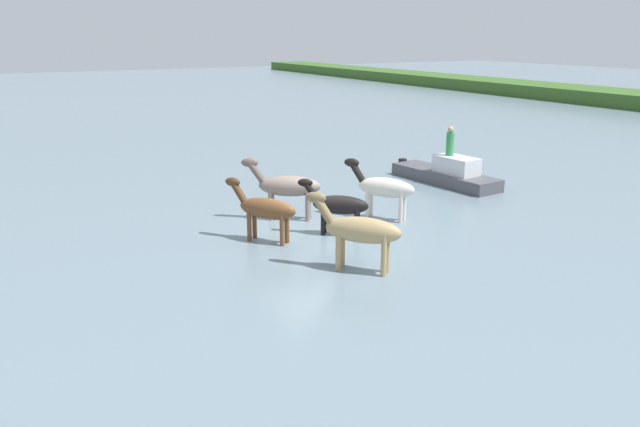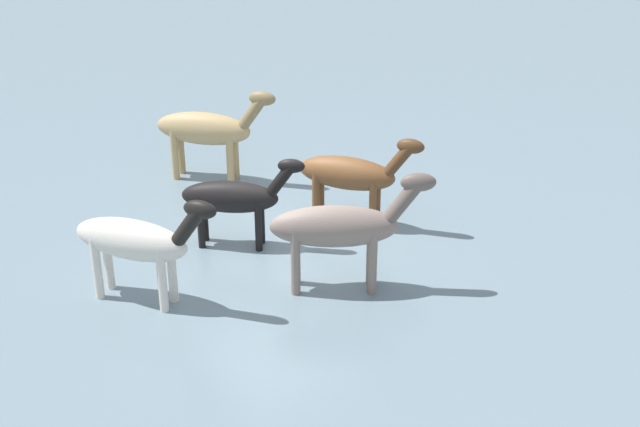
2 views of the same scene
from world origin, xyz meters
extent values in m
plane|color=slate|center=(0.00, 0.00, 0.00)|extent=(186.04, 186.04, 0.00)
ellipsoid|color=silver|center=(-0.22, 2.90, 1.10)|extent=(1.97, 1.60, 0.67)
cylinder|color=silver|center=(-0.62, 2.43, 0.55)|extent=(0.15, 0.15, 1.10)
cylinder|color=silver|center=(-0.80, 2.70, 0.55)|extent=(0.15, 0.15, 1.10)
cylinder|color=silver|center=(0.37, 3.10, 0.55)|extent=(0.15, 0.15, 1.10)
cylinder|color=silver|center=(0.19, 3.36, 0.55)|extent=(0.15, 0.15, 1.10)
cylinder|color=black|center=(-1.09, 2.31, 1.53)|extent=(0.63, 0.53, 0.73)
ellipsoid|color=black|center=(-1.26, 2.19, 1.83)|extent=(0.58, 0.49, 0.29)
ellipsoid|color=black|center=(0.51, 0.69, 0.97)|extent=(1.55, 1.64, 0.59)
cylinder|color=black|center=(0.26, 0.20, 0.48)|extent=(0.13, 0.13, 0.97)
cylinder|color=black|center=(0.05, 0.39, 0.48)|extent=(0.13, 0.13, 0.97)
cylinder|color=black|center=(0.96, 0.98, 0.48)|extent=(0.13, 0.13, 0.97)
cylinder|color=black|center=(0.75, 1.17, 0.48)|extent=(0.13, 0.13, 0.97)
cylinder|color=black|center=(-0.11, 0.00, 1.35)|extent=(0.51, 0.53, 0.64)
ellipsoid|color=black|center=(-0.24, -0.14, 1.61)|extent=(0.47, 0.49, 0.26)
ellipsoid|color=brown|center=(0.01, -1.55, 1.04)|extent=(1.85, 1.53, 0.63)
cylinder|color=brown|center=(-0.36, -2.00, 0.52)|extent=(0.14, 0.14, 1.04)
cylinder|color=brown|center=(-0.53, -1.75, 0.52)|extent=(0.14, 0.14, 1.04)
cylinder|color=brown|center=(0.56, -1.35, 0.52)|extent=(0.14, 0.14, 1.04)
cylinder|color=brown|center=(0.38, -1.10, 0.52)|extent=(0.14, 0.14, 1.04)
cylinder|color=#50311A|center=(-0.80, -2.12, 1.44)|extent=(0.59, 0.51, 0.69)
ellipsoid|color=#50311A|center=(-0.96, -2.24, 1.73)|extent=(0.54, 0.47, 0.28)
ellipsoid|color=gray|center=(-1.80, 0.09, 1.15)|extent=(1.69, 2.06, 0.70)
cylinder|color=gray|center=(-2.02, -0.52, 0.57)|extent=(0.15, 0.15, 1.15)
cylinder|color=gray|center=(-2.30, -0.32, 0.57)|extent=(0.15, 0.15, 1.15)
cylinder|color=gray|center=(-1.30, 0.51, 0.57)|extent=(0.15, 0.15, 1.15)
cylinder|color=gray|center=(-1.58, 0.70, 0.57)|extent=(0.15, 0.15, 1.15)
cylinder|color=#63544C|center=(-2.43, -0.81, 1.60)|extent=(0.56, 0.66, 0.77)
ellipsoid|color=#63544C|center=(-2.56, -0.99, 1.92)|extent=(0.52, 0.60, 0.31)
ellipsoid|color=tan|center=(3.45, -0.41, 1.13)|extent=(1.95, 1.79, 0.69)
cylinder|color=tan|center=(3.09, -0.93, 0.57)|extent=(0.15, 0.15, 1.13)
cylinder|color=tan|center=(2.87, -0.68, 0.57)|extent=(0.15, 0.15, 1.13)
cylinder|color=tan|center=(4.02, -0.13, 0.57)|extent=(0.15, 0.15, 1.13)
cylinder|color=tan|center=(3.81, 0.12, 0.57)|extent=(0.15, 0.15, 1.13)
cylinder|color=olive|center=(2.62, -1.12, 1.58)|extent=(0.63, 0.59, 0.76)
ellipsoid|color=olive|center=(2.45, -1.26, 1.89)|extent=(0.58, 0.55, 0.30)
camera|label=1|loc=(16.47, -9.02, 6.07)|focal=35.37mm
camera|label=2|loc=(-11.74, 7.51, 7.43)|focal=48.54mm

